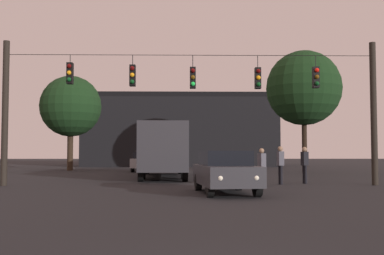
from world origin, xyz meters
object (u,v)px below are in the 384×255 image
pedestrian_crossing_right (305,163)px  pedestrian_near_bus (262,165)px  city_bus (164,146)px  pedestrian_crossing_left (240,166)px  tree_left_silhouette (304,88)px  tree_behind_building (71,107)px  car_near_right (225,171)px  pedestrian_crossing_center (280,163)px  car_far_left (145,161)px

pedestrian_crossing_right → pedestrian_near_bus: 2.95m
city_bus → pedestrian_near_bus: bearing=-59.2°
pedestrian_crossing_left → pedestrian_near_bus: bearing=-32.1°
city_bus → pedestrian_crossing_right: bearing=-40.2°
tree_left_silhouette → pedestrian_crossing_right: bearing=-104.5°
tree_behind_building → pedestrian_crossing_right: bearing=-47.8°
car_near_right → pedestrian_crossing_center: 5.51m
car_far_left → pedestrian_crossing_right: bearing=-58.8°
city_bus → tree_left_silhouette: 12.72m
pedestrian_crossing_center → tree_behind_building: size_ratio=0.22×
pedestrian_crossing_left → tree_left_silhouette: bearing=64.7°
city_bus → pedestrian_near_bus: size_ratio=6.73×
pedestrian_crossing_center → tree_left_silhouette: (4.45, 12.87, 5.23)m
car_far_left → tree_behind_building: bearing=160.4°
car_near_right → tree_behind_building: bearing=116.3°
tree_left_silhouette → tree_behind_building: bearing=166.7°
pedestrian_crossing_center → pedestrian_near_bus: 1.62m
pedestrian_crossing_left → pedestrian_crossing_right: size_ratio=0.89×
pedestrian_crossing_left → tree_left_silhouette: tree_left_silhouette is taller
car_far_left → pedestrian_near_bus: bearing=-68.6°
pedestrian_crossing_left → car_near_right: bearing=-104.0°
pedestrian_crossing_left → pedestrian_crossing_right: bearing=21.2°
pedestrian_crossing_left → pedestrian_near_bus: 1.06m
tree_behind_building → pedestrian_near_bus: bearing=-55.4°
pedestrian_crossing_left → pedestrian_crossing_center: pedestrian_crossing_center is taller
car_far_left → pedestrian_crossing_right: size_ratio=2.54×
car_near_right → tree_left_silhouette: 19.78m
city_bus → pedestrian_crossing_right: 9.08m
car_far_left → pedestrian_near_bus: size_ratio=2.66×
city_bus → pedestrian_crossing_right: (6.89, -5.84, -0.88)m
pedestrian_crossing_center → pedestrian_near_bus: size_ratio=1.06×
car_far_left → tree_behind_building: (-6.35, 2.26, 4.45)m
pedestrian_crossing_center → pedestrian_near_bus: pedestrian_crossing_center is taller
car_near_right → car_far_left: size_ratio=1.02×
city_bus → pedestrian_crossing_center: city_bus is taller
pedestrian_crossing_center → pedestrian_crossing_right: 1.40m
pedestrian_crossing_left → pedestrian_crossing_right: pedestrian_crossing_right is taller
city_bus → car_near_right: (2.68, -11.08, -1.07)m
city_bus → car_near_right: size_ratio=2.48×
city_bus → pedestrian_near_bus: 8.95m
pedestrian_near_bus → car_near_right: bearing=-118.8°
pedestrian_crossing_right → tree_behind_building: size_ratio=0.22×
pedestrian_crossing_right → car_far_left: bearing=121.2°
pedestrian_crossing_left → tree_behind_building: bearing=123.5°
pedestrian_crossing_left → city_bus: bearing=117.4°
city_bus → pedestrian_crossing_left: size_ratio=7.20×
tree_behind_building → pedestrian_crossing_center: bearing=-51.3°
pedestrian_crossing_center → tree_left_silhouette: 14.58m
city_bus → pedestrian_crossing_right: city_bus is taller
pedestrian_crossing_center → pedestrian_crossing_right: (1.27, 0.60, -0.01)m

